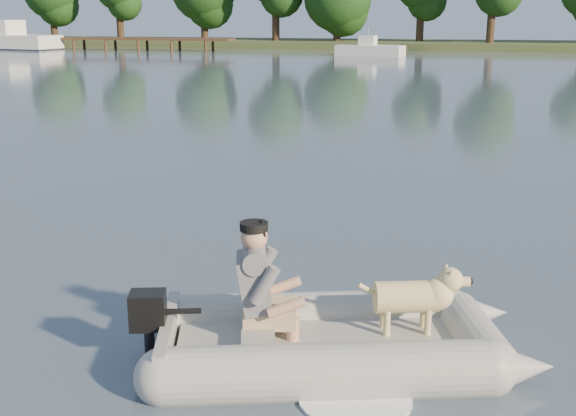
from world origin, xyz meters
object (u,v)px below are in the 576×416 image
(dock, at_px, (132,44))
(cabin_cruiser, at_px, (9,35))
(dinghy, at_px, (336,298))
(dog, at_px, (406,302))
(motorboat, at_px, (370,42))
(man, at_px, (257,278))

(dock, relative_size, cabin_cruiser, 1.88)
(dinghy, xyz_separation_m, cabin_cruiser, (-37.95, 50.63, 0.65))
(dock, height_order, cabin_cruiser, cabin_cruiser)
(dog, bearing_deg, motorboat, 80.85)
(dog, xyz_separation_m, cabin_cruiser, (-38.56, 50.39, 0.73))
(dock, bearing_deg, motorboat, -9.80)
(dog, relative_size, cabin_cruiser, 0.10)
(dock, relative_size, motorboat, 3.51)
(dog, distance_m, motorboat, 48.67)
(man, relative_size, dog, 1.16)
(dock, xyz_separation_m, dog, (27.69, -51.81, 0.00))
(man, bearing_deg, dinghy, -4.24)
(man, bearing_deg, dog, 0.00)
(cabin_cruiser, bearing_deg, motorboat, 4.89)
(man, bearing_deg, motorboat, 79.27)
(dog, xyz_separation_m, motorboat, (-6.78, 48.20, 0.46))
(dock, relative_size, dog, 19.11)
(dog, height_order, motorboat, motorboat)
(dock, bearing_deg, dog, -61.88)
(dinghy, xyz_separation_m, motorboat, (-6.17, 48.44, 0.39))
(motorboat, bearing_deg, dock, -178.91)
(dock, distance_m, dinghy, 58.68)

